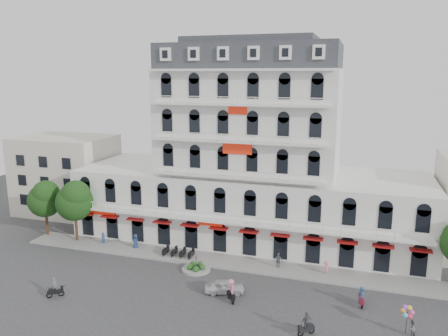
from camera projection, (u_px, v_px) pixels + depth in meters
The scene contains 18 objects.
ground at pixel (203, 300), 42.08m from camera, with size 120.00×120.00×0.00m, color #38383A.
sidewalk at pixel (230, 262), 50.46m from camera, with size 53.00×4.00×0.16m, color gray.
main_building at pixel (250, 164), 56.78m from camera, with size 45.00×15.00×25.80m.
flank_building_west at pixel (67, 175), 68.26m from camera, with size 14.00×10.00×12.00m, color beige.
traffic_island at pixel (196, 268), 48.50m from camera, with size 3.20×3.20×1.60m.
parked_scooter_row at pixel (178, 257), 52.15m from camera, with size 4.40×1.80×1.10m, color black, non-canonical shape.
tree_west_outer at pixel (45, 198), 57.87m from camera, with size 4.50×4.48×7.76m.
tree_west_inner at pixel (75, 199), 55.87m from camera, with size 4.76×4.76×8.25m.
parked_car at pixel (224, 287), 43.39m from camera, with size 1.59×3.95×1.35m, color silver.
rider_west at pixel (55, 289), 42.54m from camera, with size 1.42×1.19×2.03m.
rider_east at pixel (362, 297), 40.92m from camera, with size 0.56×1.70×1.94m.
rider_northeast at pixel (307, 324), 36.29m from camera, with size 1.37×1.25×2.13m.
rider_center at pixel (231, 290), 41.65m from camera, with size 1.25×1.44×2.30m.
pedestrian_left at pixel (135, 241), 54.39m from camera, with size 0.93×0.61×1.91m, color navy.
pedestrian_mid at pixel (278, 261), 48.83m from camera, with size 1.08×0.45×1.84m, color slate.
pedestrian_right at pixel (326, 268), 47.32m from camera, with size 0.99×0.57×1.53m, color #D16E89.
pedestrian_far at pixel (103, 239), 55.76m from camera, with size 0.59×0.39×1.62m, color navy.
balloon_vendor at pixel (410, 321), 36.22m from camera, with size 1.42×1.29×2.45m.
Camera 1 is at (13.46, -36.09, 21.32)m, focal length 35.00 mm.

